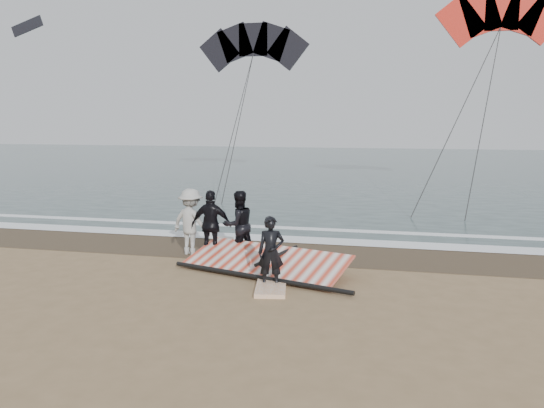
{
  "coord_description": "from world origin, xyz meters",
  "views": [
    {
      "loc": [
        2.42,
        -10.05,
        3.75
      ],
      "look_at": [
        -0.45,
        3.0,
        1.6
      ],
      "focal_mm": 35.0,
      "sensor_mm": 36.0,
      "label": 1
    }
  ],
  "objects_px": {
    "board_white": "(272,280)",
    "sail_rig": "(264,263)",
    "board_cream": "(217,246)",
    "man_main": "(271,252)"
  },
  "relations": [
    {
      "from": "board_white",
      "to": "sail_rig",
      "type": "bearing_deg",
      "value": 104.65
    },
    {
      "from": "board_white",
      "to": "board_cream",
      "type": "bearing_deg",
      "value": 118.85
    },
    {
      "from": "board_cream",
      "to": "man_main",
      "type": "bearing_deg",
      "value": -58.68
    },
    {
      "from": "board_cream",
      "to": "board_white",
      "type": "bearing_deg",
      "value": -56.03
    },
    {
      "from": "man_main",
      "to": "board_cream",
      "type": "height_order",
      "value": "man_main"
    },
    {
      "from": "man_main",
      "to": "board_white",
      "type": "distance_m",
      "value": 0.85
    },
    {
      "from": "man_main",
      "to": "board_white",
      "type": "height_order",
      "value": "man_main"
    },
    {
      "from": "board_white",
      "to": "sail_rig",
      "type": "height_order",
      "value": "sail_rig"
    },
    {
      "from": "sail_rig",
      "to": "board_cream",
      "type": "bearing_deg",
      "value": 133.46
    },
    {
      "from": "man_main",
      "to": "board_cream",
      "type": "relative_size",
      "value": 0.74
    }
  ]
}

